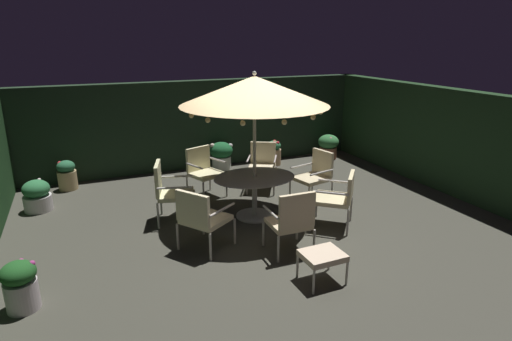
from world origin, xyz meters
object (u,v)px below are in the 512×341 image
Objects in this scene: potted_plant_right_near at (274,152)px; potted_plant_back_center at (20,285)px; patio_chair_north at (201,216)px; patio_chair_northeast at (292,219)px; potted_plant_front_corner at (328,146)px; potted_plant_back_left at (221,154)px; potted_plant_right_far at (67,175)px; patio_umbrella at (254,91)px; patio_chair_east at (338,195)px; patio_chair_southwest at (203,168)px; patio_dining_table at (255,186)px; patio_chair_southeast at (315,173)px; patio_chair_south at (262,163)px; ottoman_footrest at (322,257)px; patio_chair_west at (169,188)px; potted_plant_left_near at (37,196)px.

potted_plant_back_center is (-5.24, -4.16, 0.01)m from potted_plant_right_near.
patio_chair_north is 0.97× the size of patio_chair_northeast.
patio_chair_north reaches higher than potted_plant_front_corner.
potted_plant_back_left reaches higher than potted_plant_right_far.
patio_umbrella is at bearing 88.68° from patio_chair_northeast.
patio_chair_southwest reaches higher than patio_chair_east.
patio_dining_table is 2.36× the size of potted_plant_back_center.
patio_umbrella is 2.23m from patio_chair_southeast.
patio_chair_south reaches higher than ottoman_footrest.
patio_chair_south reaches higher than potted_plant_right_near.
potted_plant_front_corner is at bearing 20.18° from patio_chair_southwest.
patio_chair_west reaches higher than potted_plant_back_center.
patio_chair_southwest is 3.07m from potted_plant_left_near.
potted_plant_right_near is (3.11, 2.36, -0.28)m from patio_chair_west.
ottoman_footrest is 0.81× the size of potted_plant_back_left.
patio_chair_south is at bearing 32.14° from potted_plant_back_center.
patio_chair_west is at bearing -56.14° from potted_plant_right_far.
patio_umbrella is 4.06× the size of potted_plant_right_far.
potted_plant_front_corner is (6.33, -0.09, 0.02)m from potted_plant_right_far.
patio_umbrella is 2.63× the size of patio_chair_north.
patio_chair_northeast is (-0.03, -1.46, -0.01)m from patio_dining_table.
patio_chair_west is (-0.88, -0.95, 0.02)m from patio_chair_southwest.
patio_chair_east is at bearing -54.40° from patio_chair_southwest.
patio_chair_east reaches higher than potted_plant_right_far.
patio_chair_north is 2.31m from patio_chair_east.
patio_chair_south reaches higher than patio_chair_east.
potted_plant_right_near is 1.01× the size of potted_plant_right_far.
potted_plant_right_far is at bearing 137.74° from patio_chair_east.
potted_plant_front_corner is at bearing 40.01° from patio_umbrella.
potted_plant_back_left is at bearing 15.89° from potted_plant_left_near.
patio_umbrella is 4.76× the size of ottoman_footrest.
potted_plant_front_corner is at bearing 26.66° from patio_chair_west.
potted_plant_back_center reaches higher than potted_plant_left_near.
potted_plant_back_left is at bearing 67.28° from patio_chair_north.
patio_chair_northeast is 3.52m from potted_plant_back_center.
patio_chair_northeast is at bearing -53.42° from patio_chair_west.
patio_umbrella is at bearing 139.66° from patio_chair_east.
ottoman_footrest is at bearing -119.01° from patio_chair_southeast.
patio_chair_southeast is 0.98× the size of patio_chair_southwest.
patio_chair_southwest is at bearing 111.53° from patio_umbrella.
potted_plant_left_near is at bearing -169.88° from potted_plant_right_near.
potted_plant_back_left is at bearing 172.11° from potted_plant_right_near.
potted_plant_right_near is at bearing -7.89° from potted_plant_back_left.
patio_chair_south is 1.66× the size of potted_plant_left_near.
patio_umbrella is at bearing 79.08° from patio_dining_table.
potted_plant_left_near is at bearing 149.36° from patio_chair_east.
patio_chair_north is 1.54× the size of potted_plant_front_corner.
potted_plant_right_near is at bearing 37.25° from patio_chair_west.
potted_plant_right_near is at bearing 81.00° from patio_chair_east.
patio_chair_southwest is 3.67m from ottoman_footrest.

